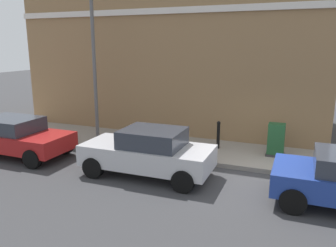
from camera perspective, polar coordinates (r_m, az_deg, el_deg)
ground at (r=10.60m, az=15.56°, el=-9.05°), size 80.00×80.00×0.00m
sidewalk at (r=14.08m, az=-8.45°, el=-2.83°), size 2.72×30.00×0.15m
corner_building at (r=17.07m, az=2.38°, el=14.50°), size 6.24×13.64×8.64m
car_silver at (r=10.28m, az=-3.30°, el=-4.79°), size 1.84×3.97×1.47m
car_red at (r=13.41m, az=-24.89°, el=-1.90°), size 1.86×4.46×1.38m
utility_cabinet at (r=12.24m, az=17.76°, el=-2.83°), size 0.46×0.61×1.15m
bollard_near_cabinet at (r=12.62m, az=8.49°, el=-1.75°), size 0.14×0.14×1.04m
bollard_far_kerb at (r=11.90m, az=-1.17°, el=-2.51°), size 0.14×0.14×1.04m
lamppost at (r=14.03m, az=-12.37°, el=10.34°), size 0.20×0.44×5.72m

